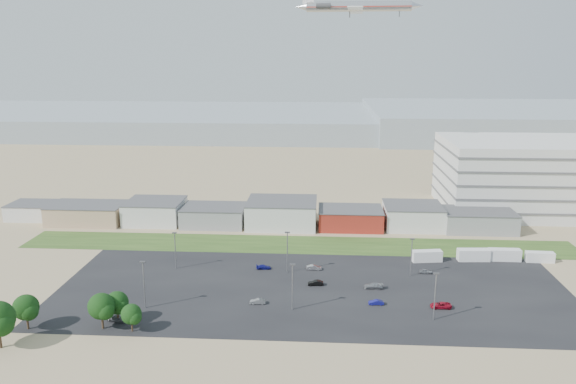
# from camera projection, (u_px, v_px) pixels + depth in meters

# --- Properties ---
(ground) EXTENTS (700.00, 700.00, 0.00)m
(ground) POSITION_uv_depth(u_px,v_px,m) (286.00, 329.00, 112.88)
(ground) COLOR #998961
(ground) RESTS_ON ground
(parking_lot) EXTENTS (120.00, 50.00, 0.01)m
(parking_lot) POSITION_uv_depth(u_px,v_px,m) (313.00, 289.00, 131.97)
(parking_lot) COLOR black
(parking_lot) RESTS_ON ground
(grass_strip) EXTENTS (160.00, 16.00, 0.02)m
(grass_strip) POSITION_uv_depth(u_px,v_px,m) (298.00, 245.00, 163.30)
(grass_strip) COLOR #2C481B
(grass_strip) RESTS_ON ground
(hills_backdrop) EXTENTS (700.00, 200.00, 9.00)m
(hills_backdrop) POSITION_uv_depth(u_px,v_px,m) (368.00, 124.00, 414.80)
(hills_backdrop) COLOR gray
(hills_backdrop) RESTS_ON ground
(building_row) EXTENTS (170.00, 20.00, 8.00)m
(building_row) POSITION_uv_depth(u_px,v_px,m) (248.00, 213.00, 181.81)
(building_row) COLOR silver
(building_row) RESTS_ON ground
(parking_garage) EXTENTS (80.00, 40.00, 25.00)m
(parking_garage) POSITION_uv_depth(u_px,v_px,m) (560.00, 176.00, 196.55)
(parking_garage) COLOR silver
(parking_garage) RESTS_ON ground
(box_trailer_a) EXTENTS (8.18, 3.60, 2.96)m
(box_trailer_a) POSITION_uv_depth(u_px,v_px,m) (427.00, 256.00, 149.79)
(box_trailer_a) COLOR silver
(box_trailer_a) RESTS_ON ground
(box_trailer_b) EXTENTS (8.57, 3.17, 3.16)m
(box_trailer_b) POSITION_uv_depth(u_px,v_px,m) (473.00, 255.00, 150.33)
(box_trailer_b) COLOR silver
(box_trailer_b) RESTS_ON ground
(box_trailer_c) EXTENTS (8.35, 2.63, 3.13)m
(box_trailer_c) POSITION_uv_depth(u_px,v_px,m) (504.00, 255.00, 150.47)
(box_trailer_c) COLOR silver
(box_trailer_c) RESTS_ON ground
(box_trailer_d) EXTENTS (7.34, 2.55, 2.72)m
(box_trailer_d) POSITION_uv_depth(u_px,v_px,m) (540.00, 257.00, 149.38)
(box_trailer_d) COLOR silver
(box_trailer_d) RESTS_ON ground
(tree_left) EXTENTS (5.50, 5.50, 8.25)m
(tree_left) POSITION_uv_depth(u_px,v_px,m) (26.00, 310.00, 112.02)
(tree_left) COLOR black
(tree_left) RESTS_ON ground
(tree_mid) EXTENTS (5.68, 5.68, 8.52)m
(tree_mid) POSITION_uv_depth(u_px,v_px,m) (101.00, 309.00, 112.16)
(tree_mid) COLOR black
(tree_mid) RESTS_ON ground
(tree_right) EXTENTS (5.06, 5.06, 7.59)m
(tree_right) POSITION_uv_depth(u_px,v_px,m) (117.00, 305.00, 114.98)
(tree_right) COLOR black
(tree_right) RESTS_ON ground
(tree_near) EXTENTS (4.38, 4.38, 6.57)m
(tree_near) POSITION_uv_depth(u_px,v_px,m) (131.00, 316.00, 111.20)
(tree_near) COLOR black
(tree_near) RESTS_ON ground
(lightpole_front_l) EXTENTS (1.26, 0.53, 10.75)m
(lightpole_front_l) POSITION_uv_depth(u_px,v_px,m) (144.00, 285.00, 121.16)
(lightpole_front_l) COLOR slate
(lightpole_front_l) RESTS_ON ground
(lightpole_front_m) EXTENTS (1.23, 0.51, 10.45)m
(lightpole_front_m) POSITION_uv_depth(u_px,v_px,m) (292.00, 287.00, 120.43)
(lightpole_front_m) COLOR slate
(lightpole_front_m) RESTS_ON ground
(lightpole_front_r) EXTENTS (1.22, 0.51, 10.37)m
(lightpole_front_r) POSITION_uv_depth(u_px,v_px,m) (435.00, 297.00, 115.70)
(lightpole_front_r) COLOR slate
(lightpole_front_r) RESTS_ON ground
(lightpole_back_l) EXTENTS (1.14, 0.48, 9.72)m
(lightpole_back_l) POSITION_uv_depth(u_px,v_px,m) (175.00, 251.00, 143.98)
(lightpole_back_l) COLOR slate
(lightpole_back_l) RESTS_ON ground
(lightpole_back_m) EXTENTS (1.26, 0.53, 10.72)m
(lightpole_back_m) POSITION_uv_depth(u_px,v_px,m) (287.00, 252.00, 141.24)
(lightpole_back_m) COLOR slate
(lightpole_back_m) RESTS_ON ground
(lightpole_back_r) EXTENTS (1.15, 0.48, 9.78)m
(lightpole_back_r) POSITION_uv_depth(u_px,v_px,m) (411.00, 257.00, 139.04)
(lightpole_back_r) COLOR slate
(lightpole_back_r) RESTS_ON ground
(airliner) EXTENTS (45.57, 32.57, 12.93)m
(airliner) POSITION_uv_depth(u_px,v_px,m) (359.00, 6.00, 192.84)
(airliner) COLOR silver
(parked_car_0) EXTENTS (4.61, 2.20, 1.27)m
(parked_car_0) POSITION_uv_depth(u_px,v_px,m) (441.00, 305.00, 122.22)
(parked_car_0) COLOR maroon
(parked_car_0) RESTS_ON ground
(parked_car_1) EXTENTS (3.43, 1.33, 1.12)m
(parked_car_1) POSITION_uv_depth(u_px,v_px,m) (376.00, 302.00, 123.85)
(parked_car_1) COLOR navy
(parked_car_1) RESTS_ON ground
(parked_car_4) EXTENTS (3.57, 1.40, 1.16)m
(parked_car_4) POSITION_uv_depth(u_px,v_px,m) (258.00, 301.00, 124.29)
(parked_car_4) COLOR #595B5E
(parked_car_4) RESTS_ON ground
(parked_car_6) EXTENTS (3.92, 1.95, 1.09)m
(parked_car_6) POSITION_uv_depth(u_px,v_px,m) (264.00, 267.00, 144.54)
(parked_car_6) COLOR navy
(parked_car_6) RESTS_ON ground
(parked_car_7) EXTENTS (3.83, 1.62, 1.23)m
(parked_car_7) POSITION_uv_depth(u_px,v_px,m) (316.00, 283.00, 134.23)
(parked_car_7) COLOR black
(parked_car_7) RESTS_ON ground
(parked_car_8) EXTENTS (3.39, 1.47, 1.14)m
(parked_car_8) POSITION_uv_depth(u_px,v_px,m) (426.00, 271.00, 141.57)
(parked_car_8) COLOR #A5A5AA
(parked_car_8) RESTS_ON ground
(parked_car_10) EXTENTS (4.50, 2.32, 1.25)m
(parked_car_10) POSITION_uv_depth(u_px,v_px,m) (117.00, 318.00, 116.14)
(parked_car_10) COLOR #595B5E
(parked_car_10) RESTS_ON ground
(parked_car_11) EXTENTS (3.81, 1.37, 1.25)m
(parked_car_11) POSITION_uv_depth(u_px,v_px,m) (314.00, 267.00, 144.03)
(parked_car_11) COLOR #A5A5AA
(parked_car_11) RESTS_ON ground
(parked_car_12) EXTENTS (4.56, 1.94, 1.31)m
(parked_car_12) POSITION_uv_depth(u_px,v_px,m) (373.00, 286.00, 132.44)
(parked_car_12) COLOR #A5A5AA
(parked_car_12) RESTS_ON ground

